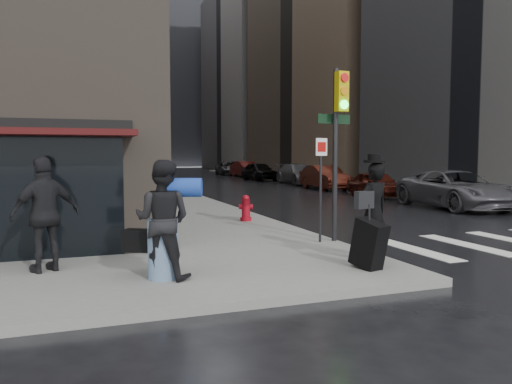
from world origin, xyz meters
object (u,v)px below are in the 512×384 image
at_px(traffic_light, 337,130).
at_px(parked_car_4, 259,171).
at_px(man_greycoat, 45,214).
at_px(parked_car_1, 376,184).
at_px(man_jeans, 162,219).
at_px(parked_car_2, 325,177).
at_px(parked_car_3, 299,174).
at_px(fire_hydrant, 246,209).
at_px(man_overcoat, 372,217).
at_px(parked_car_0, 455,189).
at_px(parked_car_5, 246,169).
at_px(parked_car_6, 229,168).

height_order(traffic_light, parked_car_4, traffic_light).
relative_size(man_greycoat, parked_car_1, 0.53).
xyz_separation_m(man_jeans, traffic_light, (4.47, 2.13, 1.64)).
distance_m(parked_car_2, parked_car_3, 5.68).
bearing_deg(fire_hydrant, man_jeans, -119.98).
relative_size(man_overcoat, parked_car_0, 0.38).
height_order(parked_car_0, parked_car_2, parked_car_0).
xyz_separation_m(fire_hydrant, parked_car_3, (10.46, 18.55, 0.24)).
relative_size(parked_car_4, parked_car_5, 0.97).
bearing_deg(parked_car_1, parked_car_5, 89.15).
xyz_separation_m(traffic_light, fire_hydrant, (-0.82, 4.19, -2.28)).
bearing_deg(parked_car_5, parked_car_0, -95.30).
bearing_deg(parked_car_5, parked_car_4, -101.88).
bearing_deg(parked_car_4, man_greycoat, -121.43).
distance_m(man_greycoat, parked_car_5, 38.30).
bearing_deg(man_jeans, fire_hydrant, -90.25).
height_order(man_overcoat, parked_car_6, man_overcoat).
bearing_deg(parked_car_6, parked_car_2, -86.02).
bearing_deg(fire_hydrant, parked_car_3, 60.59).
distance_m(man_overcoat, parked_car_1, 16.60).
relative_size(traffic_light, parked_car_5, 0.90).
distance_m(parked_car_1, parked_car_3, 11.27).
relative_size(parked_car_3, parked_car_5, 1.13).
distance_m(man_overcoat, parked_car_4, 31.96).
height_order(parked_car_1, parked_car_3, parked_car_3).
relative_size(fire_hydrant, parked_car_3, 0.16).
bearing_deg(man_overcoat, parked_car_2, -128.78).
bearing_deg(man_overcoat, man_jeans, -15.34).
distance_m(traffic_light, parked_car_5, 35.32).
distance_m(man_jeans, parked_car_5, 38.69).
height_order(man_jeans, parked_car_2, man_jeans).
bearing_deg(parked_car_1, man_overcoat, -123.19).
relative_size(traffic_light, parked_car_0, 0.73).
bearing_deg(man_greycoat, parked_car_4, -142.95).
height_order(parked_car_0, parked_car_1, parked_car_0).
height_order(man_jeans, parked_car_0, man_jeans).
bearing_deg(parked_car_4, parked_car_5, 77.89).
height_order(man_overcoat, man_jeans, man_overcoat).
bearing_deg(man_jeans, parked_car_6, -78.79).
bearing_deg(parked_car_5, parked_car_6, 85.13).
relative_size(parked_car_1, parked_car_3, 0.76).
distance_m(parked_car_0, parked_car_5, 28.11).
bearing_deg(parked_car_4, man_overcoat, -110.92).
distance_m(traffic_light, parked_car_4, 29.72).
height_order(parked_car_5, parked_car_6, parked_car_5).
bearing_deg(parked_car_2, man_overcoat, -112.90).
bearing_deg(man_jeans, parked_car_1, -104.51).
bearing_deg(man_jeans, parked_car_0, -119.25).
height_order(man_overcoat, parked_car_0, man_overcoat).
bearing_deg(parked_car_1, parked_car_0, -88.82).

